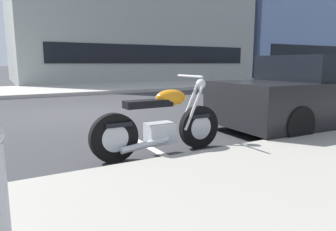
# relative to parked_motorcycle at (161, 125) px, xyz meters

# --- Properties ---
(ground_plane) EXTENTS (260.00, 260.00, 0.00)m
(ground_plane) POSITION_rel_parked_motorcycle_xyz_m (0.00, 4.15, -0.44)
(ground_plane) COLOR #333335
(sidewalk_far_curb) EXTENTS (120.00, 5.00, 0.14)m
(sidewalk_far_curb) POSITION_rel_parked_motorcycle_xyz_m (12.00, 11.20, -0.37)
(sidewalk_far_curb) COLOR #ADA89E
(sidewalk_far_curb) RESTS_ON ground
(parking_stall_stripe) EXTENTS (0.12, 2.20, 0.01)m
(parking_stall_stripe) POSITION_rel_parked_motorcycle_xyz_m (0.00, 0.20, -0.43)
(parking_stall_stripe) COLOR silver
(parking_stall_stripe) RESTS_ON ground
(parked_motorcycle) EXTENTS (2.03, 0.62, 1.13)m
(parked_motorcycle) POSITION_rel_parked_motorcycle_xyz_m (0.00, 0.00, 0.00)
(parked_motorcycle) COLOR black
(parked_motorcycle) RESTS_ON ground
(parked_car_mid_block) EXTENTS (4.33, 1.95, 1.44)m
(parked_car_mid_block) POSITION_rel_parked_motorcycle_xyz_m (3.68, 0.21, 0.24)
(parked_car_mid_block) COLOR black
(parked_car_mid_block) RESTS_ON ground
(car_opposite_curb) EXTENTS (4.27, 2.00, 1.49)m
(car_opposite_curb) POSITION_rel_parked_motorcycle_xyz_m (13.76, 7.83, 0.26)
(car_opposite_curb) COLOR #AD1919
(car_opposite_curb) RESTS_ON ground
(townhouse_near_left) EXTENTS (15.90, 11.16, 8.28)m
(townhouse_near_left) POSITION_rel_parked_motorcycle_xyz_m (6.97, 19.04, 3.71)
(townhouse_near_left) COLOR #939993
(townhouse_near_left) RESTS_ON ground
(townhouse_corner_block) EXTENTS (14.06, 11.77, 9.99)m
(townhouse_corner_block) POSITION_rel_parked_motorcycle_xyz_m (22.64, 19.35, 4.56)
(townhouse_corner_block) COLOR #6B84B2
(townhouse_corner_block) RESTS_ON ground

